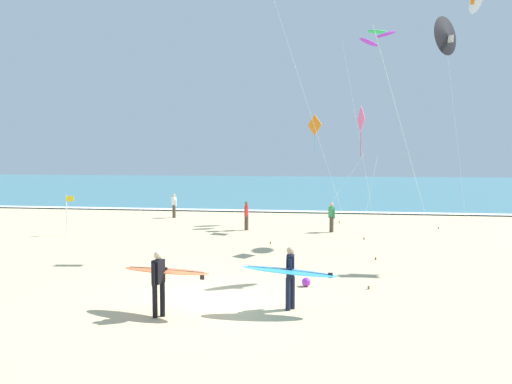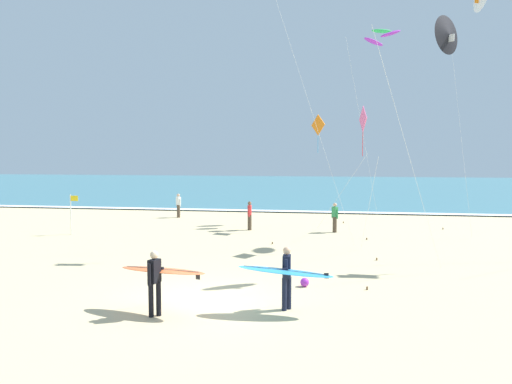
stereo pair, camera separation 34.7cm
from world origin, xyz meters
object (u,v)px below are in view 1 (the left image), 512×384
Objects in this scene: kite_diamond_amber_low at (316,129)px; bystander_green_top at (332,217)px; kite_diamond_rose_near at (361,124)px; kite_delta_charcoal_far at (447,36)px; bystander_red_top at (246,215)px; lifeguard_flag at (68,211)px; surfer_lead at (290,273)px; kite_arc_emerald_close at (377,37)px; kite_delta_ivory_high at (475,0)px; beach_ball at (306,282)px; surfer_trailing at (162,275)px; bystander_white_top at (174,205)px.

kite_diamond_amber_low reaches higher than bystander_green_top.
kite_delta_charcoal_far is (2.59, -3.75, 2.75)m from kite_diamond_rose_near.
kite_diamond_rose_near is 8.90m from bystander_red_top.
surfer_lead is at bearing -41.44° from lifeguard_flag.
kite_delta_ivory_high is at bearing -54.69° from kite_arc_emerald_close.
surfer_lead is 2.78m from beach_ball.
bystander_red_top is at bearing 174.29° from kite_delta_ivory_high.
kite_delta_charcoal_far is 8.66m from kite_delta_ivory_high.
lifeguard_flag is (-17.31, 5.55, -6.96)m from kite_delta_charcoal_far.
surfer_trailing reaches higher than bystander_green_top.
kite_delta_charcoal_far is (4.96, 5.36, 7.17)m from surfer_lead.
kite_diamond_amber_low is at bearing 111.19° from kite_diamond_rose_near.
surfer_trailing is at bearing -137.00° from beach_ball.
bystander_red_top is at bearing 134.54° from kite_delta_charcoal_far.
kite_delta_ivory_high reaches higher than kite_arc_emerald_close.
bystander_red_top is at bearing 104.02° from surfer_lead.
kite_delta_ivory_high is at bearing 53.50° from beach_ball.
bystander_white_top is (-5.88, 19.31, -0.24)m from surfer_trailing.
surfer_trailing reaches higher than bystander_white_top.
kite_diamond_rose_near is (2.36, 9.11, 4.43)m from surfer_lead.
beach_ball is at bearing 83.08° from surfer_lead.
surfer_trailing is at bearing -143.47° from kite_delta_charcoal_far.
surfer_trailing is 1.63× the size of bystander_white_top.
kite_delta_charcoal_far is at bearing -55.31° from kite_diamond_rose_near.
bystander_green_top is at bearing 73.17° from surfer_trailing.
bystander_red_top and bystander_white_top have the same top height.
surfer_trailing is 0.41× the size of kite_diamond_amber_low.
kite_delta_charcoal_far is 0.76× the size of kite_arc_emerald_close.
kite_diamond_amber_low is 3.99× the size of bystander_white_top.
bystander_red_top is at bearing -171.98° from kite_diamond_amber_low.
surfer_lead is 0.20× the size of kite_delta_ivory_high.
kite_diamond_rose_near is 3.93× the size of bystander_white_top.
surfer_lead is 0.96× the size of surfer_trailing.
bystander_green_top is at bearing 85.67° from beach_ball.
kite_delta_ivory_high is (11.10, 13.52, 10.51)m from surfer_trailing.
surfer_trailing is 0.29× the size of kite_delta_charcoal_far.
kite_delta_ivory_high reaches higher than kite_diamond_amber_low.
kite_delta_charcoal_far is (8.20, 6.07, 7.17)m from surfer_trailing.
kite_delta_charcoal_far is 20.70m from bystander_white_top.
bystander_red_top is 1.00× the size of bystander_white_top.
kite_delta_ivory_high is at bearing 68.68° from kite_delta_charcoal_far.
kite_diamond_amber_low is at bearing 167.61° from kite_delta_ivory_high.
kite_delta_charcoal_far reaches higher than beach_ball.
kite_diamond_rose_near reaches higher than surfer_lead.
beach_ball is at bearing -71.47° from bystander_red_top.
kite_delta_ivory_high reaches higher than lifeguard_flag.
bystander_green_top is at bearing -24.66° from bystander_white_top.
kite_diamond_amber_low is 0.54× the size of kite_arc_emerald_close.
kite_delta_ivory_high reaches higher than bystander_green_top.
kite_arc_emerald_close is (-4.05, 5.72, -0.24)m from kite_delta_ivory_high.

